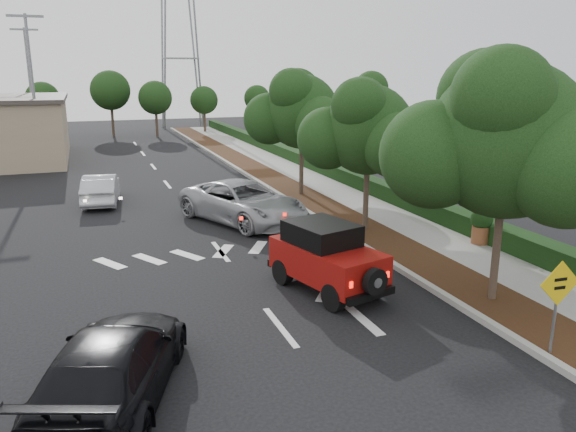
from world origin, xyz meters
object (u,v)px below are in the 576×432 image
red_jeep (323,256)px  speed_hump_sign (558,295)px  silver_suv_ahead (243,202)px  black_suv_oncoming (112,365)px

red_jeep → speed_hump_sign: (2.92, -5.13, 0.46)m
silver_suv_ahead → black_suv_oncoming: silver_suv_ahead is taller
red_jeep → speed_hump_sign: bearing=-75.4°
red_jeep → silver_suv_ahead: size_ratio=0.66×
speed_hump_sign → black_suv_oncoming: bearing=173.4°
red_jeep → silver_suv_ahead: red_jeep is taller
silver_suv_ahead → speed_hump_sign: speed_hump_sign is taller
silver_suv_ahead → black_suv_oncoming: size_ratio=1.18×
black_suv_oncoming → speed_hump_sign: (8.60, -1.48, 0.70)m
red_jeep → black_suv_oncoming: 6.76m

